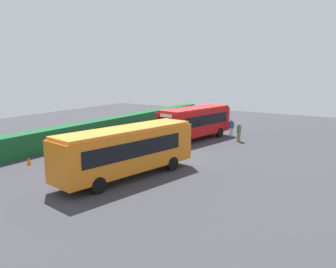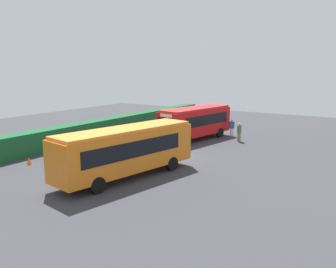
{
  "view_description": "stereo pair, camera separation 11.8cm",
  "coord_description": "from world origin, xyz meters",
  "px_view_note": "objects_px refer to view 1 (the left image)",
  "views": [
    {
      "loc": [
        -24.04,
        -14.79,
        7.22
      ],
      "look_at": [
        0.59,
        0.81,
        1.74
      ],
      "focal_mm": 38.34,
      "sensor_mm": 36.0,
      "label": 1
    },
    {
      "loc": [
        -23.97,
        -14.89,
        7.22
      ],
      "look_at": [
        0.59,
        0.81,
        1.74
      ],
      "focal_mm": 38.34,
      "sensor_mm": 36.0,
      "label": 2
    }
  ],
  "objects_px": {
    "person_left": "(166,128)",
    "person_right": "(231,127)",
    "bus_red": "(195,121)",
    "traffic_cone": "(29,161)",
    "person_center": "(239,132)",
    "bus_orange": "(127,149)"
  },
  "relations": [
    {
      "from": "person_left",
      "to": "person_right",
      "type": "height_order",
      "value": "person_left"
    },
    {
      "from": "bus_red",
      "to": "traffic_cone",
      "type": "bearing_deg",
      "value": -12.29
    },
    {
      "from": "person_center",
      "to": "person_right",
      "type": "distance_m",
      "value": 2.77
    },
    {
      "from": "person_center",
      "to": "bus_red",
      "type": "bearing_deg",
      "value": 19.96
    },
    {
      "from": "bus_orange",
      "to": "traffic_cone",
      "type": "height_order",
      "value": "bus_orange"
    },
    {
      "from": "person_left",
      "to": "person_right",
      "type": "distance_m",
      "value": 6.94
    },
    {
      "from": "bus_orange",
      "to": "traffic_cone",
      "type": "relative_size",
      "value": 17.66
    },
    {
      "from": "person_center",
      "to": "traffic_cone",
      "type": "bearing_deg",
      "value": 58.81
    },
    {
      "from": "bus_orange",
      "to": "person_left",
      "type": "height_order",
      "value": "bus_orange"
    },
    {
      "from": "bus_red",
      "to": "person_right",
      "type": "distance_m",
      "value": 4.47
    },
    {
      "from": "bus_red",
      "to": "bus_orange",
      "type": "bearing_deg",
      "value": 18.54
    },
    {
      "from": "person_right",
      "to": "bus_orange",
      "type": "bearing_deg",
      "value": -34.43
    },
    {
      "from": "traffic_cone",
      "to": "bus_orange",
      "type": "bearing_deg",
      "value": -79.5
    },
    {
      "from": "bus_orange",
      "to": "person_center",
      "type": "xyz_separation_m",
      "value": [
        14.98,
        -1.94,
        -0.93
      ]
    },
    {
      "from": "bus_red",
      "to": "person_left",
      "type": "relative_size",
      "value": 4.72
    },
    {
      "from": "person_right",
      "to": "traffic_cone",
      "type": "bearing_deg",
      "value": -57.83
    },
    {
      "from": "bus_red",
      "to": "person_right",
      "type": "bearing_deg",
      "value": 156.16
    },
    {
      "from": "traffic_cone",
      "to": "person_center",
      "type": "bearing_deg",
      "value": -31.49
    },
    {
      "from": "person_center",
      "to": "person_right",
      "type": "relative_size",
      "value": 1.04
    },
    {
      "from": "bus_red",
      "to": "person_right",
      "type": "height_order",
      "value": "bus_red"
    },
    {
      "from": "bus_red",
      "to": "person_left",
      "type": "distance_m",
      "value": 3.21
    },
    {
      "from": "person_left",
      "to": "person_center",
      "type": "relative_size",
      "value": 1.03
    }
  ]
}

